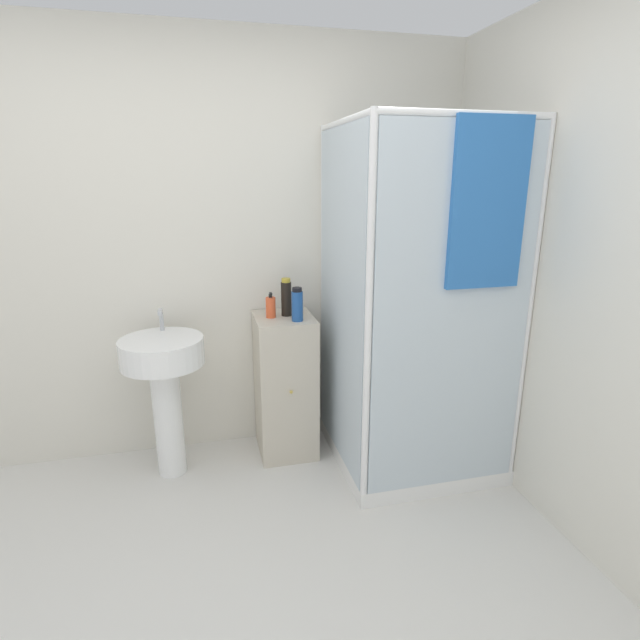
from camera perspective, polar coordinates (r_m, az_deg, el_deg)
The scene contains 7 objects.
wall_back at distance 3.11m, azimuth -14.01°, elevation 7.35°, with size 6.40×0.06×2.50m, color silver.
shower_enclosure at distance 2.98m, azimuth 10.14°, elevation -6.73°, with size 0.91×0.94×1.98m.
vanity_cabinet at distance 3.14m, azimuth -4.00°, elevation -7.43°, with size 0.35×0.42×0.89m.
sink at distance 2.97m, azimuth -17.36°, elevation -6.21°, with size 0.46×0.46×0.97m.
soap_dispenser at distance 2.97m, azimuth -5.66°, elevation 1.48°, with size 0.06×0.06×0.15m.
shampoo_bottle_tall_black at distance 2.99m, azimuth -3.88°, elevation 2.58°, with size 0.06×0.06×0.23m.
shampoo_bottle_blue at distance 2.88m, azimuth -2.62°, elevation 1.75°, with size 0.07×0.07×0.20m.
Camera 1 is at (0.01, -1.37, 1.71)m, focal length 28.00 mm.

